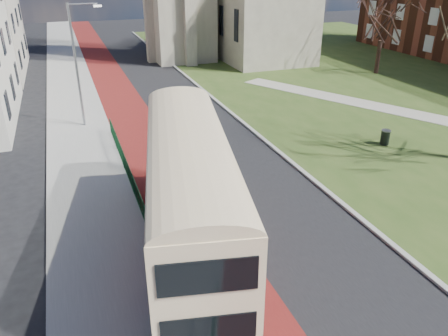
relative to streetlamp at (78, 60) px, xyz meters
name	(u,v)px	position (x,y,z in m)	size (l,w,h in m)	color
ground	(243,264)	(4.35, -18.00, -4.59)	(160.00, 160.00, 0.00)	black
road_carriageway	(163,109)	(5.85, 2.00, -4.59)	(9.00, 120.00, 0.01)	black
bus_lane	(128,113)	(3.15, 2.00, -4.59)	(3.40, 120.00, 0.01)	#591414
pavement_west	(76,118)	(-0.65, 2.00, -4.53)	(4.00, 120.00, 0.12)	gray
kerb_west	(104,115)	(1.35, 2.00, -4.53)	(0.25, 120.00, 0.13)	#999993
kerb_east	(211,96)	(10.45, 4.00, -4.53)	(0.25, 80.00, 0.13)	#999993
grass_green	(400,77)	(30.35, 4.00, -4.57)	(40.00, 80.00, 0.04)	#304819
footpath	(448,121)	(24.35, -8.00, -4.54)	(2.20, 36.00, 0.03)	#9E998C
pedestrian_railing	(144,214)	(1.40, -14.00, -4.04)	(0.07, 24.00, 1.12)	#0D391B
streetlamp	(78,60)	(0.00, 0.00, 0.00)	(2.13, 0.18, 8.00)	gray
bus	(190,192)	(2.66, -16.91, -1.74)	(5.16, 12.28, 5.00)	maroon
winter_tree_far	(385,13)	(29.17, 6.31, 1.29)	(6.93, 6.93, 8.44)	black
litter_bin	(385,137)	(17.24, -9.98, -4.08)	(0.59, 0.59, 0.94)	black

